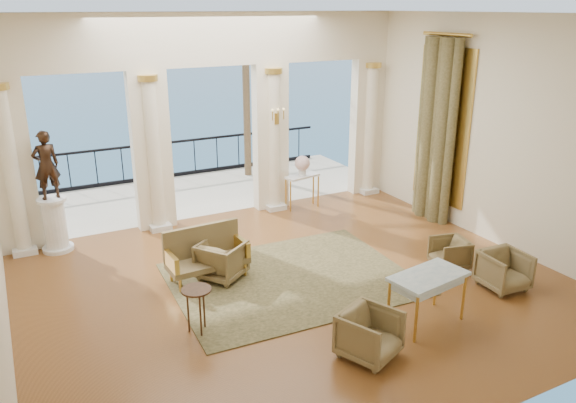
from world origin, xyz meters
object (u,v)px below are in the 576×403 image
settee (205,253)px  console_table (302,181)px  armchair_c (450,252)px  armchair_b (504,269)px  armchair_d (222,258)px  side_table (197,295)px  armchair_a (370,332)px  game_table (428,280)px  statue (46,165)px  pedestal (55,225)px

settee → console_table: (3.30, 2.42, 0.20)m
armchair_c → console_table: 4.24m
armchair_b → settee: 5.18m
armchair_d → side_table: bearing=111.8°
armchair_a → game_table: bearing=-9.4°
armchair_a → game_table: (1.28, 0.32, 0.35)m
armchair_d → statue: 3.87m
game_table → armchair_c: bearing=29.0°
statue → console_table: bearing=169.1°
armchair_c → pedestal: size_ratio=0.57×
statue → side_table: bearing=99.6°
pedestal → armchair_c: bearing=-33.4°
armchair_d → game_table: game_table is taller
pedestal → statue: size_ratio=0.82×
armchair_b → pedestal: (-6.60, 5.25, 0.16)m
armchair_b → side_table: (-5.10, 1.10, 0.25)m
armchair_a → armchair_b: armchair_a is taller
settee → statue: bearing=129.0°
armchair_a → pedestal: pedestal is taller
pedestal → console_table: size_ratio=1.21×
armchair_b → settee: settee is taller
armchair_a → game_table: size_ratio=0.59×
statue → pedestal: bearing=124.7°
armchair_a → armchair_c: bearing=5.2°
armchair_b → pedestal: 8.44m
armchair_c → statue: statue is taller
armchair_b → statue: statue is taller
game_table → side_table: 3.46m
armchair_c → side_table: (-4.86, 0.05, 0.31)m
statue → side_table: (1.50, -4.15, -1.14)m
pedestal → armchair_a: bearing=-59.7°
armchair_c → settee: 4.48m
statue → armchair_c: bearing=136.3°
settee → side_table: (-0.72, -1.66, 0.15)m
console_table → side_table: (-4.02, -4.08, -0.05)m
console_table → side_table: bearing=-146.2°
armchair_c → statue: size_ratio=0.47×
armchair_a → armchair_d: bearing=82.7°
console_table → armchair_d: bearing=-151.5°
settee → armchair_b: bearing=-35.0°
armchair_b → armchair_d: 4.89m
pedestal → console_table: bearing=-0.6°
game_table → statue: 7.29m
armchair_c → pedestal: bearing=-110.0°
game_table → statue: size_ratio=0.95×
armchair_c → settee: (-4.14, 1.71, 0.15)m
pedestal → statue: bearing=135.0°
game_table → pedestal: pedestal is taller
armchair_c → settee: settee is taller
armchair_b → game_table: (-1.93, -0.25, 0.36)m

